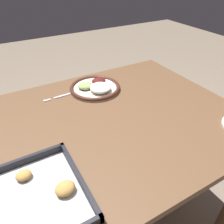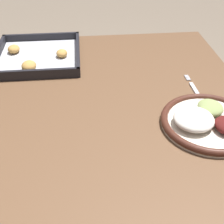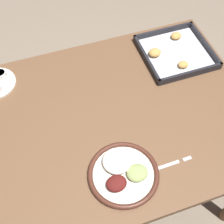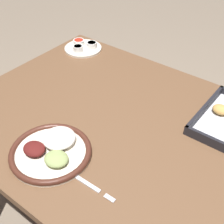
% 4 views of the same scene
% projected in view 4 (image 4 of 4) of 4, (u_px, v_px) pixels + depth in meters
% --- Properties ---
extents(dining_table, '(1.17, 0.89, 0.76)m').
position_uv_depth(dining_table, '(116.00, 142.00, 1.20)').
color(dining_table, brown).
rests_on(dining_table, ground_plane).
extents(dinner_plate, '(0.27, 0.27, 0.05)m').
position_uv_depth(dinner_plate, '(51.00, 150.00, 1.00)').
color(dinner_plate, beige).
rests_on(dinner_plate, dining_table).
extents(fork, '(0.19, 0.02, 0.00)m').
position_uv_depth(fork, '(86.00, 183.00, 0.91)').
color(fork, silver).
rests_on(fork, dining_table).
extents(saucer_plate, '(0.18, 0.18, 0.04)m').
position_uv_depth(saucer_plate, '(83.00, 47.00, 1.55)').
color(saucer_plate, beige).
rests_on(saucer_plate, dining_table).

